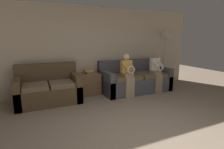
{
  "coord_description": "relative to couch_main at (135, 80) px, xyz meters",
  "views": [
    {
      "loc": [
        -1.54,
        -1.86,
        1.61
      ],
      "look_at": [
        0.19,
        1.95,
        0.75
      ],
      "focal_mm": 28.0,
      "sensor_mm": 36.0,
      "label": 1
    }
  ],
  "objects": [
    {
      "name": "ground_plane",
      "position": [
        -1.32,
        -2.72,
        -0.34
      ],
      "size": [
        14.0,
        14.0,
        0.0
      ],
      "primitive_type": "plane",
      "color": "gray"
    },
    {
      "name": "child_left_seated",
      "position": [
        -0.49,
        -0.42,
        0.34
      ],
      "size": [
        0.31,
        0.38,
        1.21
      ],
      "color": "tan",
      "rests_on": "ground_plane"
    },
    {
      "name": "couch_main",
      "position": [
        0.0,
        0.0,
        0.0
      ],
      "size": [
        2.15,
        1.0,
        0.95
      ],
      "color": "#4C4C56",
      "rests_on": "ground_plane"
    },
    {
      "name": "side_shelf",
      "position": [
        -1.42,
        0.25,
        -0.02
      ],
      "size": [
        0.61,
        0.53,
        0.62
      ],
      "color": "brown",
      "rests_on": "ground_plane"
    },
    {
      "name": "wall_back",
      "position": [
        -1.32,
        0.56,
        0.94
      ],
      "size": [
        7.41,
        0.06,
        2.55
      ],
      "color": "beige",
      "rests_on": "ground_plane"
    },
    {
      "name": "floor_lamp",
      "position": [
        1.38,
        0.29,
        1.31
      ],
      "size": [
        0.34,
        0.34,
        1.91
      ],
      "color": "#2D2B28",
      "rests_on": "ground_plane"
    },
    {
      "name": "book_stack",
      "position": [
        -1.41,
        0.25,
        0.34
      ],
      "size": [
        0.25,
        0.29,
        0.11
      ],
      "color": "gray",
      "rests_on": "side_shelf"
    },
    {
      "name": "couch_side",
      "position": [
        -2.56,
        0.02,
        0.01
      ],
      "size": [
        1.54,
        0.89,
        0.98
      ],
      "color": "brown",
      "rests_on": "ground_plane"
    },
    {
      "name": "child_right_seated",
      "position": [
        0.49,
        -0.42,
        0.34
      ],
      "size": [
        0.28,
        0.37,
        1.21
      ],
      "color": "gray",
      "rests_on": "ground_plane"
    }
  ]
}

